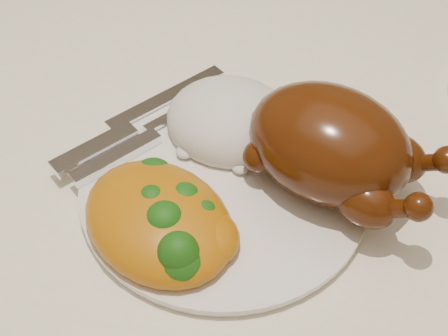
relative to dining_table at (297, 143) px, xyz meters
The scene contains 7 objects.
dining_table is the anchor object (origin of this frame).
tablecloth 0.07m from the dining_table, ahead, with size 1.73×1.03×0.18m.
dinner_plate 0.21m from the dining_table, 78.51° to the right, with size 0.25×0.25×0.01m, color white.
roast_chicken 0.22m from the dining_table, 48.80° to the right, with size 0.18×0.12×0.09m.
rice_mound 0.18m from the dining_table, 90.70° to the right, with size 0.15×0.14×0.06m.
mac_and_cheese 0.28m from the dining_table, 82.33° to the right, with size 0.16×0.13×0.05m.
cutlery 0.24m from the dining_table, 108.87° to the right, with size 0.06×0.20×0.01m.
Camera 1 is at (0.26, -0.45, 1.19)m, focal length 50.00 mm.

